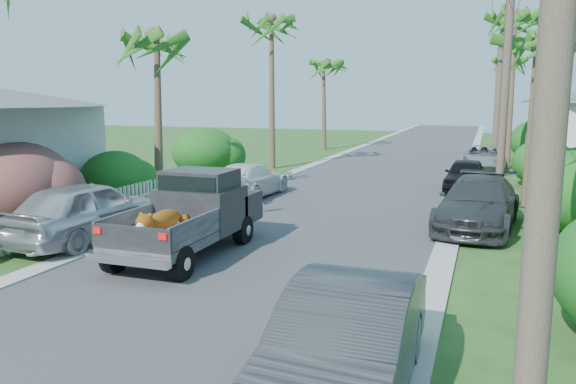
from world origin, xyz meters
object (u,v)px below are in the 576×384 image
at_px(parked_car_rf, 465,175).
at_px(palm_l_c, 272,20).
at_px(palm_l_d, 324,62).
at_px(palm_r_b, 538,37).
at_px(utility_pole_b, 506,75).
at_px(parked_car_lf, 249,180).
at_px(utility_pole_d, 497,89).
at_px(palm_r_d, 511,59).
at_px(parked_car_rn, 345,346).
at_px(utility_pole_c, 499,85).
at_px(parked_car_ln, 87,211).
at_px(parked_car_rd, 483,158).
at_px(pickup_truck, 195,212).
at_px(palm_r_c, 516,16).
at_px(palm_l_b, 155,36).
at_px(parked_car_rm, 478,204).

height_order(parked_car_rf, palm_l_c, palm_l_c).
height_order(palm_l_c, palm_l_d, palm_l_c).
relative_size(palm_r_b, utility_pole_b, 0.80).
height_order(parked_car_lf, utility_pole_d, utility_pole_d).
distance_m(palm_r_d, utility_pole_d, 3.79).
height_order(parked_car_rn, utility_pole_c, utility_pole_c).
distance_m(parked_car_rf, parked_car_ln, 15.39).
relative_size(parked_car_rn, parked_car_lf, 0.99).
bearing_deg(palm_r_b, parked_car_lf, -170.52).
distance_m(parked_car_rd, utility_pole_c, 5.12).
distance_m(pickup_truck, parked_car_rf, 13.58).
relative_size(palm_r_c, utility_pole_c, 1.04).
bearing_deg(utility_pole_c, palm_r_c, -73.30).
distance_m(pickup_truck, parked_car_rd, 20.32).
bearing_deg(palm_l_c, parked_car_ln, -86.53).
height_order(parked_car_rd, parked_car_lf, parked_car_rd).
bearing_deg(utility_pole_b, utility_pole_c, 90.00).
bearing_deg(palm_l_b, parked_car_rm, -6.72).
relative_size(parked_car_rn, palm_l_c, 0.50).
height_order(palm_r_b, palm_r_c, palm_r_c).
height_order(parked_car_lf, palm_r_d, palm_r_d).
xyz_separation_m(pickup_truck, utility_pole_d, (7.33, 37.40, 3.59)).
bearing_deg(palm_r_c, palm_r_d, 88.77).
bearing_deg(palm_r_b, palm_r_c, 92.08).
bearing_deg(palm_r_c, palm_l_b, -132.88).
bearing_deg(parked_car_lf, parked_car_rm, 163.95).
bearing_deg(palm_r_c, palm_l_c, -161.85).
bearing_deg(palm_l_c, palm_l_d, 92.39).
distance_m(palm_l_c, utility_pole_c, 13.47).
distance_m(parked_car_rf, palm_l_c, 13.35).
bearing_deg(parked_car_rm, palm_l_d, 122.08).
distance_m(palm_l_b, palm_r_c, 19.21).
bearing_deg(parked_car_lf, pickup_truck, 104.98).
bearing_deg(utility_pole_c, pickup_truck, -108.11).
relative_size(parked_car_rd, palm_r_d, 0.61).
xyz_separation_m(parked_car_rd, palm_r_c, (1.20, 1.23, 7.43)).
height_order(parked_car_rn, parked_car_rm, parked_car_rn).
bearing_deg(utility_pole_c, palm_r_b, -85.60).
height_order(parked_car_ln, palm_l_c, palm_l_c).
bearing_deg(parked_car_rm, parked_car_lf, 168.55).
xyz_separation_m(palm_r_d, utility_pole_b, (-0.90, -27.00, -2.14)).
relative_size(palm_r_d, utility_pole_d, 0.89).
relative_size(parked_car_rd, palm_l_c, 0.53).
bearing_deg(parked_car_rn, parked_car_ln, 145.84).
relative_size(parked_car_rm, parked_car_rd, 1.07).
distance_m(pickup_truck, palm_r_d, 35.83).
relative_size(parked_car_rm, palm_l_d, 0.67).
relative_size(utility_pole_c, utility_pole_d, 1.00).
xyz_separation_m(palm_l_c, palm_l_d, (-0.50, 12.00, -1.47)).
height_order(palm_l_c, utility_pole_c, palm_l_c).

